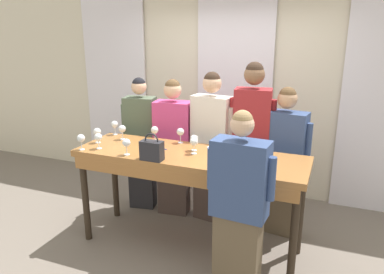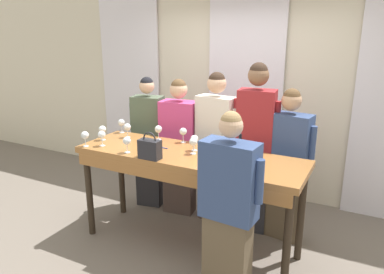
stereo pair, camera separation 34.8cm
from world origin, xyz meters
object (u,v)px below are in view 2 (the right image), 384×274
at_px(wine_glass_by_handbag, 194,139).
at_px(guest_striped_shirt, 255,147).
at_px(wine_glass_back_left, 183,132).
at_px(host_pouring, 228,212).
at_px(wine_bottle, 239,157).
at_px(wine_glass_front_left, 127,127).
at_px(wine_glass_center_mid, 85,135).
at_px(wine_glass_back_right, 233,145).
at_px(tasting_bar, 188,165).
at_px(handbag, 150,149).
at_px(guest_olive_jacket, 149,142).
at_px(wine_glass_center_right, 127,141).
at_px(guest_navy_coat, 287,165).
at_px(guest_pink_top, 179,147).
at_px(guest_cream_sweater, 216,147).
at_px(wine_glass_center_left, 121,123).
at_px(wine_glass_near_host, 255,151).
at_px(wine_glass_front_right, 193,142).
at_px(wine_glass_by_bottle, 102,130).
at_px(wine_glass_front_mid, 102,135).
at_px(wine_glass_back_mid, 158,129).

xyz_separation_m(wine_glass_by_handbag, guest_striped_shirt, (0.47, 0.53, -0.16)).
height_order(wine_glass_back_left, host_pouring, host_pouring).
distance_m(wine_bottle, wine_glass_front_left, 1.50).
distance_m(wine_glass_center_mid, wine_glass_back_right, 1.54).
xyz_separation_m(tasting_bar, wine_glass_back_left, (-0.22, 0.32, 0.23)).
height_order(handbag, guest_olive_jacket, guest_olive_jacket).
height_order(wine_glass_center_right, guest_navy_coat, guest_navy_coat).
bearing_deg(wine_glass_back_right, wine_glass_by_handbag, 178.96).
distance_m(wine_glass_center_mid, guest_pink_top, 1.15).
bearing_deg(guest_navy_coat, guest_cream_sweater, 180.00).
xyz_separation_m(wine_glass_center_left, guest_pink_top, (0.59, 0.33, -0.30)).
relative_size(wine_glass_back_left, wine_glass_near_host, 1.00).
xyz_separation_m(wine_glass_front_right, wine_glass_by_bottle, (-1.10, -0.04, 0.00)).
xyz_separation_m(guest_olive_jacket, guest_striped_shirt, (1.38, -0.00, 0.14)).
distance_m(wine_glass_center_mid, wine_glass_back_left, 1.03).
bearing_deg(guest_striped_shirt, wine_glass_back_right, -95.47).
bearing_deg(wine_glass_back_left, wine_glass_front_left, -169.19).
bearing_deg(wine_glass_center_right, wine_bottle, 4.03).
height_order(wine_glass_back_right, wine_glass_by_handbag, same).
height_order(tasting_bar, wine_glass_front_right, wine_glass_front_right).
height_order(wine_glass_front_mid, wine_glass_near_host, same).
relative_size(wine_glass_front_left, guest_striped_shirt, 0.09).
height_order(wine_glass_center_left, guest_pink_top, guest_pink_top).
xyz_separation_m(wine_bottle, wine_glass_near_host, (0.08, 0.20, 0.00)).
relative_size(wine_glass_front_right, guest_navy_coat, 0.10).
bearing_deg(wine_glass_near_host, wine_glass_front_mid, -171.95).
distance_m(wine_glass_front_left, wine_glass_front_mid, 0.37).
bearing_deg(guest_olive_jacket, wine_glass_center_left, -114.53).
bearing_deg(guest_navy_coat, tasting_bar, -141.54).
xyz_separation_m(guest_striped_shirt, guest_navy_coat, (0.35, 0.00, -0.15)).
height_order(tasting_bar, wine_glass_center_right, wine_glass_center_right).
height_order(guest_striped_shirt, guest_navy_coat, guest_striped_shirt).
xyz_separation_m(wine_glass_near_host, guest_navy_coat, (0.16, 0.61, -0.31)).
relative_size(wine_glass_center_right, host_pouring, 0.10).
relative_size(guest_cream_sweater, guest_navy_coat, 1.07).
relative_size(wine_glass_front_right, wine_glass_back_left, 1.00).
distance_m(wine_glass_front_right, wine_glass_back_mid, 0.61).
distance_m(guest_olive_jacket, guest_striped_shirt, 1.38).
xyz_separation_m(tasting_bar, wine_glass_near_host, (0.67, 0.05, 0.23)).
bearing_deg(wine_glass_near_host, guest_olive_jacket, 158.72).
bearing_deg(guest_navy_coat, wine_glass_front_left, -164.64).
distance_m(wine_glass_center_right, guest_navy_coat, 1.68).
distance_m(wine_glass_back_left, guest_cream_sweater, 0.48).
bearing_deg(guest_striped_shirt, wine_glass_front_left, -160.85).
bearing_deg(guest_cream_sweater, wine_glass_near_host, -42.95).
bearing_deg(wine_glass_by_handbag, wine_glass_by_bottle, -172.79).
distance_m(handbag, wine_glass_by_handbag, 0.49).
relative_size(tasting_bar, host_pouring, 1.40).
relative_size(wine_glass_back_right, host_pouring, 0.10).
bearing_deg(guest_striped_shirt, wine_glass_near_host, -72.40).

